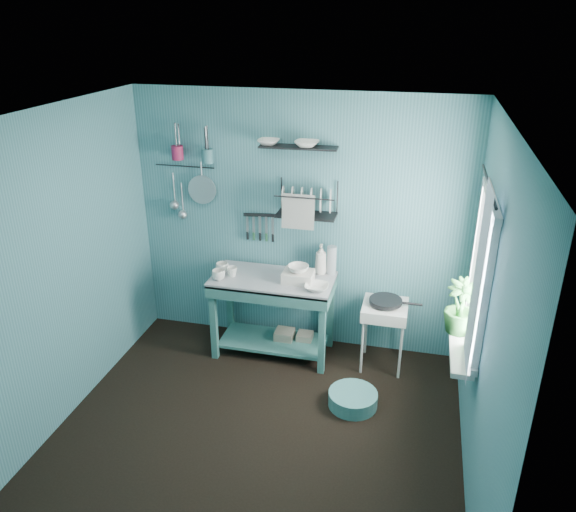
% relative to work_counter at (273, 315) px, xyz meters
% --- Properties ---
extents(floor, '(3.20, 3.20, 0.00)m').
position_rel_work_counter_xyz_m(floor, '(0.18, -1.18, -0.41)').
color(floor, black).
rests_on(floor, ground).
extents(ceiling, '(3.20, 3.20, 0.00)m').
position_rel_work_counter_xyz_m(ceiling, '(0.18, -1.18, 2.09)').
color(ceiling, silver).
rests_on(ceiling, ground).
extents(wall_back, '(3.20, 0.00, 3.20)m').
position_rel_work_counter_xyz_m(wall_back, '(0.18, 0.32, 0.84)').
color(wall_back, teal).
rests_on(wall_back, ground).
extents(wall_front, '(3.20, 0.00, 3.20)m').
position_rel_work_counter_xyz_m(wall_front, '(0.18, -2.68, 0.84)').
color(wall_front, teal).
rests_on(wall_front, ground).
extents(wall_left, '(0.00, 3.00, 3.00)m').
position_rel_work_counter_xyz_m(wall_left, '(-1.42, -1.18, 0.84)').
color(wall_left, teal).
rests_on(wall_left, ground).
extents(wall_right, '(0.00, 3.00, 3.00)m').
position_rel_work_counter_xyz_m(wall_right, '(1.78, -1.18, 0.84)').
color(wall_right, teal).
rests_on(wall_right, ground).
extents(work_counter, '(1.19, 0.66, 0.81)m').
position_rel_work_counter_xyz_m(work_counter, '(0.00, 0.00, 0.00)').
color(work_counter, '#346E69').
rests_on(work_counter, floor).
extents(mug_left, '(0.12, 0.12, 0.10)m').
position_rel_work_counter_xyz_m(mug_left, '(-0.48, -0.16, 0.46)').
color(mug_left, white).
rests_on(mug_left, work_counter).
extents(mug_mid, '(0.14, 0.14, 0.09)m').
position_rel_work_counter_xyz_m(mug_mid, '(-0.38, -0.06, 0.45)').
color(mug_mid, white).
rests_on(mug_mid, work_counter).
extents(mug_right, '(0.17, 0.17, 0.10)m').
position_rel_work_counter_xyz_m(mug_right, '(-0.50, 0.00, 0.46)').
color(mug_right, white).
rests_on(mug_right, work_counter).
extents(wash_tub, '(0.28, 0.22, 0.10)m').
position_rel_work_counter_xyz_m(wash_tub, '(0.25, -0.02, 0.46)').
color(wash_tub, silver).
rests_on(wash_tub, work_counter).
extents(tub_bowl, '(0.20, 0.19, 0.06)m').
position_rel_work_counter_xyz_m(tub_bowl, '(0.25, -0.02, 0.54)').
color(tub_bowl, white).
rests_on(tub_bowl, wash_tub).
extents(soap_bottle, '(0.11, 0.12, 0.30)m').
position_rel_work_counter_xyz_m(soap_bottle, '(0.42, 0.20, 0.56)').
color(soap_bottle, silver).
rests_on(soap_bottle, work_counter).
extents(water_bottle, '(0.09, 0.09, 0.28)m').
position_rel_work_counter_xyz_m(water_bottle, '(0.52, 0.22, 0.55)').
color(water_bottle, '#A5B1B8').
rests_on(water_bottle, work_counter).
extents(counter_bowl, '(0.22, 0.22, 0.05)m').
position_rel_work_counter_xyz_m(counter_bowl, '(0.45, -0.15, 0.43)').
color(counter_bowl, white).
rests_on(counter_bowl, work_counter).
extents(hotplate_stand, '(0.46, 0.46, 0.65)m').
position_rel_work_counter_xyz_m(hotplate_stand, '(1.06, 0.02, -0.08)').
color(hotplate_stand, silver).
rests_on(hotplate_stand, floor).
extents(frying_pan, '(0.30, 0.30, 0.03)m').
position_rel_work_counter_xyz_m(frying_pan, '(1.06, 0.02, 0.28)').
color(frying_pan, black).
rests_on(frying_pan, hotplate_stand).
extents(knife_strip, '(0.32, 0.07, 0.03)m').
position_rel_work_counter_xyz_m(knife_strip, '(-0.20, 0.29, 0.91)').
color(knife_strip, black).
rests_on(knife_strip, wall_back).
extents(dish_rack, '(0.56, 0.27, 0.32)m').
position_rel_work_counter_xyz_m(dish_rack, '(0.28, 0.19, 1.14)').
color(dish_rack, black).
rests_on(dish_rack, wall_back).
extents(upper_shelf, '(0.71, 0.21, 0.01)m').
position_rel_work_counter_xyz_m(upper_shelf, '(0.19, 0.22, 1.61)').
color(upper_shelf, black).
rests_on(upper_shelf, wall_back).
extents(shelf_bowl_left, '(0.20, 0.20, 0.05)m').
position_rel_work_counter_xyz_m(shelf_bowl_left, '(-0.09, 0.22, 1.64)').
color(shelf_bowl_left, white).
rests_on(shelf_bowl_left, upper_shelf).
extents(shelf_bowl_right, '(0.22, 0.22, 0.05)m').
position_rel_work_counter_xyz_m(shelf_bowl_right, '(0.26, 0.22, 1.60)').
color(shelf_bowl_right, white).
rests_on(shelf_bowl_right, upper_shelf).
extents(utensil_cup_magenta, '(0.11, 0.11, 0.13)m').
position_rel_work_counter_xyz_m(utensil_cup_magenta, '(-0.98, 0.24, 1.49)').
color(utensil_cup_magenta, '#9E1D47').
rests_on(utensil_cup_magenta, wall_back).
extents(utensil_cup_teal, '(0.11, 0.11, 0.13)m').
position_rel_work_counter_xyz_m(utensil_cup_teal, '(-0.68, 0.24, 1.47)').
color(utensil_cup_teal, '#386E74').
rests_on(utensil_cup_teal, wall_back).
extents(colander, '(0.28, 0.03, 0.28)m').
position_rel_work_counter_xyz_m(colander, '(-0.77, 0.27, 1.13)').
color(colander, '#AEB2B7').
rests_on(colander, wall_back).
extents(ladle_outer, '(0.01, 0.01, 0.30)m').
position_rel_work_counter_xyz_m(ladle_outer, '(-1.07, 0.28, 1.13)').
color(ladle_outer, '#AEB2B7').
rests_on(ladle_outer, wall_back).
extents(ladle_inner, '(0.01, 0.01, 0.30)m').
position_rel_work_counter_xyz_m(ladle_inner, '(-0.99, 0.28, 1.03)').
color(ladle_inner, '#AEB2B7').
rests_on(ladle_inner, wall_back).
extents(hook_rail, '(0.60, 0.01, 0.01)m').
position_rel_work_counter_xyz_m(hook_rail, '(-0.94, 0.29, 1.35)').
color(hook_rail, black).
rests_on(hook_rail, wall_back).
extents(window_glass, '(0.00, 1.10, 1.10)m').
position_rel_work_counter_xyz_m(window_glass, '(1.76, -0.73, 0.99)').
color(window_glass, white).
rests_on(window_glass, wall_right).
extents(windowsill, '(0.16, 0.95, 0.04)m').
position_rel_work_counter_xyz_m(windowsill, '(1.68, -0.73, 0.40)').
color(windowsill, silver).
rests_on(windowsill, wall_right).
extents(curtain, '(0.00, 1.35, 1.35)m').
position_rel_work_counter_xyz_m(curtain, '(1.70, -1.03, 1.04)').
color(curtain, silver).
rests_on(curtain, wall_right).
extents(curtain_rod, '(0.02, 1.05, 0.02)m').
position_rel_work_counter_xyz_m(curtain_rod, '(1.72, -0.73, 1.64)').
color(curtain_rod, black).
rests_on(curtain_rod, wall_right).
extents(potted_plant, '(0.30, 0.30, 0.44)m').
position_rel_work_counter_xyz_m(potted_plant, '(1.66, -0.62, 0.64)').
color(potted_plant, '#2C6F2F').
rests_on(potted_plant, windowsill).
extents(storage_tin_large, '(0.18, 0.18, 0.22)m').
position_rel_work_counter_xyz_m(storage_tin_large, '(0.10, 0.05, -0.30)').
color(storage_tin_large, gray).
rests_on(storage_tin_large, floor).
extents(storage_tin_small, '(0.15, 0.15, 0.20)m').
position_rel_work_counter_xyz_m(storage_tin_small, '(0.30, 0.08, -0.31)').
color(storage_tin_small, gray).
rests_on(storage_tin_small, floor).
extents(floor_basin, '(0.42, 0.42, 0.13)m').
position_rel_work_counter_xyz_m(floor_basin, '(0.88, -0.65, -0.34)').
color(floor_basin, teal).
rests_on(floor_basin, floor).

